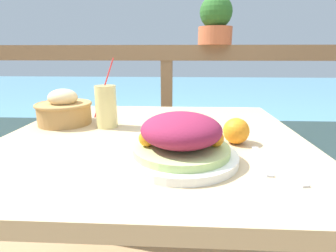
{
  "coord_description": "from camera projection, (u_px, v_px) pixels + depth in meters",
  "views": [
    {
      "loc": [
        0.09,
        -0.81,
        0.99
      ],
      "look_at": [
        0.06,
        -0.1,
        0.79
      ],
      "focal_mm": 28.0,
      "sensor_mm": 36.0,
      "label": 1
    }
  ],
  "objects": [
    {
      "name": "salad_plate",
      "position": [
        181.0,
        141.0,
        0.64
      ],
      "size": [
        0.28,
        0.28,
        0.12
      ],
      "color": "white",
      "rests_on": "patio_table"
    },
    {
      "name": "potted_plant",
      "position": [
        216.0,
        21.0,
        1.52
      ],
      "size": [
        0.2,
        0.2,
        0.28
      ],
      "color": "#B75B38",
      "rests_on": "railing_fence"
    },
    {
      "name": "fork",
      "position": [
        261.0,
        160.0,
        0.65
      ],
      "size": [
        0.03,
        0.18,
        0.0
      ],
      "color": "silver",
      "rests_on": "patio_table"
    },
    {
      "name": "drink_glass",
      "position": [
        106.0,
        106.0,
        0.93
      ],
      "size": [
        0.08,
        0.07,
        0.24
      ],
      "color": "#DBCC7F",
      "rests_on": "patio_table"
    },
    {
      "name": "patio_table",
      "position": [
        153.0,
        163.0,
        0.88
      ],
      "size": [
        0.96,
        0.93,
        0.73
      ],
      "color": "tan",
      "rests_on": "ground_plane"
    },
    {
      "name": "bread_basket",
      "position": [
        64.0,
        110.0,
        0.97
      ],
      "size": [
        0.2,
        0.2,
        0.13
      ],
      "color": "#AD7F47",
      "rests_on": "patio_table"
    },
    {
      "name": "orange_near_basket",
      "position": [
        236.0,
        131.0,
        0.76
      ],
      "size": [
        0.08,
        0.08,
        0.08
      ],
      "color": "orange",
      "rests_on": "patio_table"
    },
    {
      "name": "knife",
      "position": [
        282.0,
        168.0,
        0.61
      ],
      "size": [
        0.05,
        0.18,
        0.0
      ],
      "color": "silver",
      "rests_on": "patio_table"
    },
    {
      "name": "railing_fence",
      "position": [
        167.0,
        87.0,
        1.64
      ],
      "size": [
        2.8,
        0.08,
        1.03
      ],
      "color": "brown",
      "rests_on": "ground_plane"
    },
    {
      "name": "sea_backdrop",
      "position": [
        176.0,
        102.0,
        4.19
      ],
      "size": [
        12.0,
        4.0,
        0.44
      ],
      "color": "#568EA8",
      "rests_on": "ground_plane"
    }
  ]
}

